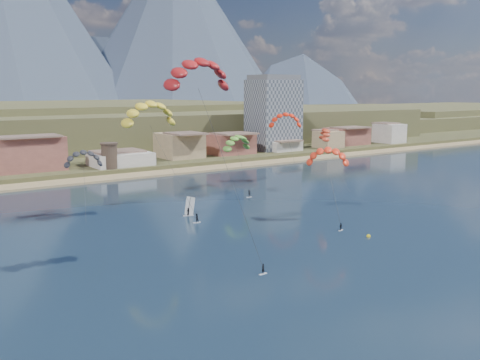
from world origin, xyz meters
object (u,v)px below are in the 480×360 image
(kitesurfer_yellow, at_px, (150,110))
(apartment_tower, at_px, (273,113))
(windsurfer, at_px, (189,210))
(kitesurfer_green, at_px, (237,141))
(watchtower, at_px, (109,155))
(kitesurfer_orange, at_px, (328,153))
(buoy, at_px, (368,236))
(kitesurfer_red, at_px, (198,69))

(kitesurfer_yellow, bearing_deg, apartment_tower, 38.74)
(apartment_tower, height_order, windsurfer, apartment_tower)
(apartment_tower, xyz_separation_m, kitesurfer_yellow, (-94.69, -75.98, 5.58))
(apartment_tower, xyz_separation_m, kitesurfer_green, (-58.76, -57.23, -4.40))
(kitesurfer_green, bearing_deg, watchtower, 116.17)
(kitesurfer_orange, distance_m, kitesurfer_green, 42.75)
(windsurfer, bearing_deg, kitesurfer_green, 38.32)
(kitesurfer_yellow, distance_m, buoy, 52.50)
(apartment_tower, xyz_separation_m, windsurfer, (-87.78, -80.16, -16.49))
(kitesurfer_green, bearing_deg, windsurfer, -141.68)
(kitesurfer_red, distance_m, buoy, 46.25)
(kitesurfer_orange, bearing_deg, windsurfer, 140.11)
(apartment_tower, bearing_deg, kitesurfer_orange, -122.95)
(watchtower, relative_size, kitesurfer_red, 0.26)
(apartment_tower, distance_m, kitesurfer_red, 151.23)
(kitesurfer_orange, bearing_deg, watchtower, 100.24)
(kitesurfer_orange, distance_m, buoy, 21.29)
(kitesurfer_red, height_order, kitesurfer_orange, kitesurfer_red)
(kitesurfer_orange, relative_size, kitesurfer_green, 0.93)
(apartment_tower, bearing_deg, watchtower, -170.07)
(watchtower, bearing_deg, kitesurfer_green, -63.83)
(kitesurfer_red, distance_m, windsurfer, 44.63)
(watchtower, relative_size, buoy, 10.83)
(kitesurfer_yellow, xyz_separation_m, windsurfer, (6.91, -4.18, -22.07))
(kitesurfer_red, relative_size, kitesurfer_orange, 1.89)
(buoy, bearing_deg, apartment_tower, 59.26)
(windsurfer, distance_m, buoy, 39.90)
(watchtower, xyz_separation_m, windsurfer, (-7.78, -66.16, -5.04))
(kitesurfer_red, bearing_deg, buoy, -7.96)
(watchtower, bearing_deg, kitesurfer_orange, -79.76)
(watchtower, xyz_separation_m, kitesurfer_red, (-22.74, -96.22, 24.37))
(watchtower, bearing_deg, windsurfer, -96.71)
(kitesurfer_green, bearing_deg, kitesurfer_yellow, -152.44)
(kitesurfer_green, xyz_separation_m, buoy, (-9.64, -57.79, -13.28))
(kitesurfer_red, bearing_deg, watchtower, 76.70)
(kitesurfer_red, relative_size, windsurfer, 8.03)
(kitesurfer_red, xyz_separation_m, windsurfer, (14.96, 30.06, -29.40))
(kitesurfer_orange, bearing_deg, buoy, -104.02)
(kitesurfer_yellow, height_order, windsurfer, kitesurfer_yellow)
(windsurfer, bearing_deg, apartment_tower, 42.40)
(kitesurfer_yellow, relative_size, windsurfer, 6.47)
(kitesurfer_red, bearing_deg, kitesurfer_orange, 15.56)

